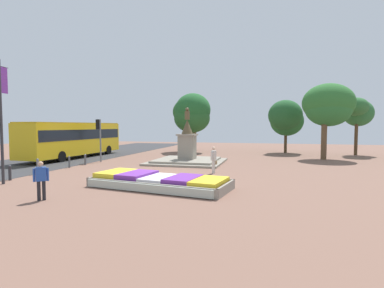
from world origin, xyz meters
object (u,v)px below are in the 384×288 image
(kerb_bollard_south, at_px, (10,172))
(traffic_light_mid_block, at_px, (99,132))
(statue_monument, at_px, (187,154))
(city_bus, at_px, (74,138))
(pedestrian_with_handbag, at_px, (214,158))
(pedestrian_near_planter, at_px, (41,178))
(flower_planter, at_px, (158,182))
(kerb_bollard_north, at_px, (85,159))
(kerb_bollard_mid_b, at_px, (69,162))
(kerb_bollard_mid_a, at_px, (38,166))
(banner_pole, at_px, (1,116))

(kerb_bollard_south, bearing_deg, traffic_light_mid_block, 89.37)
(statue_monument, relative_size, city_bus, 0.49)
(pedestrian_with_handbag, bearing_deg, statue_monument, 122.67)
(pedestrian_with_handbag, xyz_separation_m, pedestrian_near_planter, (-5.31, -8.43, -0.04))
(flower_planter, relative_size, pedestrian_near_planter, 4.52)
(pedestrian_near_planter, relative_size, kerb_bollard_north, 1.92)
(city_bus, xyz_separation_m, kerb_bollard_north, (3.94, -4.17, -1.43))
(kerb_bollard_south, bearing_deg, pedestrian_with_handbag, 27.15)
(kerb_bollard_south, xyz_separation_m, kerb_bollard_mid_b, (-0.04, 4.98, 0.00))
(kerb_bollard_mid_a, bearing_deg, flower_planter, -12.20)
(statue_monument, distance_m, banner_pole, 12.95)
(statue_monument, distance_m, traffic_light_mid_block, 7.38)
(traffic_light_mid_block, height_order, pedestrian_with_handbag, traffic_light_mid_block)
(kerb_bollard_mid_a, relative_size, kerb_bollard_mid_b, 1.17)
(pedestrian_with_handbag, bearing_deg, banner_pole, -147.60)
(pedestrian_near_planter, height_order, kerb_bollard_north, pedestrian_near_planter)
(pedestrian_near_planter, xyz_separation_m, kerb_bollard_mid_a, (-4.89, 5.27, -0.37))
(kerb_bollard_mid_b, xyz_separation_m, kerb_bollard_north, (0.12, 1.69, -0.01))
(traffic_light_mid_block, bearing_deg, flower_planter, -45.28)
(pedestrian_near_planter, bearing_deg, kerb_bollard_mid_a, 132.83)
(city_bus, height_order, kerb_bollard_north, city_bus)
(kerb_bollard_south, bearing_deg, city_bus, 109.62)
(traffic_light_mid_block, xyz_separation_m, kerb_bollard_south, (-0.09, -8.60, -1.99))
(banner_pole, bearing_deg, pedestrian_near_planter, -28.22)
(kerb_bollard_south, height_order, kerb_bollard_north, kerb_bollard_south)
(statue_monument, xyz_separation_m, traffic_light_mid_block, (-7.06, -1.29, 1.74))
(statue_monument, relative_size, kerb_bollard_north, 7.07)
(traffic_light_mid_block, relative_size, pedestrian_near_planter, 2.24)
(banner_pole, bearing_deg, flower_planter, 8.17)
(flower_planter, distance_m, kerb_bollard_mid_a, 8.63)
(banner_pole, bearing_deg, kerb_bollard_mid_a, 100.83)
(flower_planter, height_order, kerb_bollard_mid_a, kerb_bollard_mid_a)
(kerb_bollard_mid_a, bearing_deg, pedestrian_with_handbag, 17.22)
(banner_pole, xyz_separation_m, pedestrian_with_handbag, (9.63, 6.11, -2.48))
(pedestrian_with_handbag, bearing_deg, flower_planter, -109.50)
(city_bus, relative_size, pedestrian_near_planter, 7.56)
(city_bus, xyz_separation_m, pedestrian_near_planter, (8.71, -14.06, -0.98))
(traffic_light_mid_block, height_order, kerb_bollard_south, traffic_light_mid_block)
(traffic_light_mid_block, bearing_deg, kerb_bollard_north, -90.43)
(flower_planter, distance_m, banner_pole, 8.54)
(statue_monument, xyz_separation_m, city_bus, (-11.02, 0.95, 1.17))
(banner_pole, xyz_separation_m, kerb_bollard_mid_a, (-0.56, 2.95, -2.90))
(pedestrian_near_planter, relative_size, kerb_bollard_mid_b, 1.87)
(statue_monument, bearing_deg, pedestrian_with_handbag, -57.33)
(kerb_bollard_south, xyz_separation_m, kerb_bollard_mid_a, (-0.04, 2.05, 0.07))
(flower_planter, bearing_deg, statue_monument, 97.29)
(flower_planter, bearing_deg, traffic_light_mid_block, 134.72)
(city_bus, bearing_deg, traffic_light_mid_block, -29.48)
(banner_pole, distance_m, city_bus, 12.63)
(kerb_bollard_mid_b, relative_size, kerb_bollard_north, 1.03)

